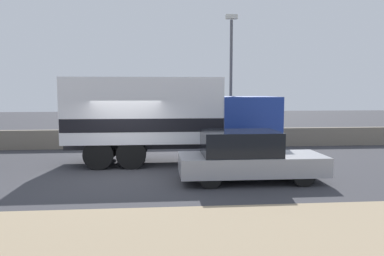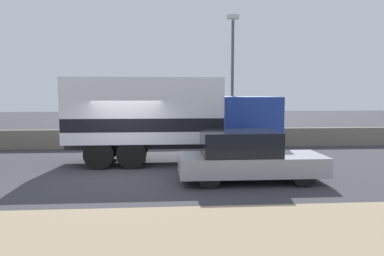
{
  "view_description": "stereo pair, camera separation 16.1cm",
  "coord_description": "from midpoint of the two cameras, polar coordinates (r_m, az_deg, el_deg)",
  "views": [
    {
      "loc": [
        1.17,
        -12.33,
        2.84
      ],
      "look_at": [
        2.33,
        0.67,
        1.55
      ],
      "focal_mm": 35.0,
      "sensor_mm": 36.0,
      "label": 1
    },
    {
      "loc": [
        1.33,
        -12.35,
        2.84
      ],
      "look_at": [
        2.33,
        0.67,
        1.55
      ],
      "focal_mm": 35.0,
      "sensor_mm": 36.0,
      "label": 2
    }
  ],
  "objects": [
    {
      "name": "ground_plane",
      "position": [
        12.72,
        -10.68,
        -7.33
      ],
      "size": [
        80.0,
        80.0,
        0.0
      ],
      "primitive_type": "plane",
      "color": "#38383D"
    },
    {
      "name": "car_hatchback",
      "position": [
        11.87,
        8.05,
        -4.38
      ],
      "size": [
        4.53,
        1.76,
        1.6
      ],
      "color": "#9E9EA3",
      "rests_on": "ground_plane"
    },
    {
      "name": "pedestrian",
      "position": [
        18.19,
        12.79,
        -0.69
      ],
      "size": [
        0.37,
        0.37,
        1.68
      ],
      "color": "#473828",
      "rests_on": "ground_plane"
    },
    {
      "name": "stone_wall_backdrop",
      "position": [
        18.9,
        -8.83,
        -1.6
      ],
      "size": [
        60.0,
        0.35,
        0.94
      ],
      "color": "gray",
      "rests_on": "ground_plane"
    },
    {
      "name": "box_truck",
      "position": [
        14.67,
        -4.27,
        1.75
      ],
      "size": [
        8.14,
        2.43,
        3.34
      ],
      "color": "navy",
      "rests_on": "ground_plane"
    },
    {
      "name": "street_lamp",
      "position": [
        18.65,
        5.72,
        8.59
      ],
      "size": [
        0.56,
        0.28,
        6.52
      ],
      "color": "#4C4C51",
      "rests_on": "ground_plane"
    }
  ]
}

